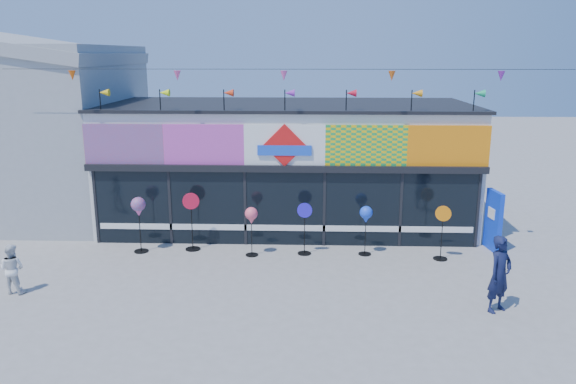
{
  "coord_description": "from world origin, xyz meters",
  "views": [
    {
      "loc": [
        0.69,
        -12.97,
        5.73
      ],
      "look_at": [
        0.15,
        2.0,
        2.02
      ],
      "focal_mm": 35.0,
      "sensor_mm": 36.0,
      "label": 1
    }
  ],
  "objects_px": {
    "spinner_1": "(192,220)",
    "spinner_4": "(366,216)",
    "blue_sign": "(493,220)",
    "adult_man": "(500,274)",
    "spinner_0": "(139,208)",
    "spinner_5": "(442,231)",
    "child": "(12,269)",
    "spinner_2": "(251,217)",
    "spinner_3": "(305,227)"
  },
  "relations": [
    {
      "from": "blue_sign",
      "to": "adult_man",
      "type": "bearing_deg",
      "value": -113.55
    },
    {
      "from": "child",
      "to": "spinner_0",
      "type": "bearing_deg",
      "value": -119.68
    },
    {
      "from": "spinner_4",
      "to": "adult_man",
      "type": "height_order",
      "value": "adult_man"
    },
    {
      "from": "spinner_0",
      "to": "spinner_4",
      "type": "height_order",
      "value": "spinner_0"
    },
    {
      "from": "blue_sign",
      "to": "adult_man",
      "type": "relative_size",
      "value": 1.01
    },
    {
      "from": "blue_sign",
      "to": "spinner_0",
      "type": "relative_size",
      "value": 1.08
    },
    {
      "from": "spinner_1",
      "to": "child",
      "type": "xyz_separation_m",
      "value": [
        -3.76,
        -3.26,
        -0.3
      ]
    },
    {
      "from": "spinner_0",
      "to": "adult_man",
      "type": "bearing_deg",
      "value": -21.24
    },
    {
      "from": "spinner_1",
      "to": "spinner_4",
      "type": "distance_m",
      "value": 5.13
    },
    {
      "from": "spinner_2",
      "to": "child",
      "type": "height_order",
      "value": "spinner_2"
    },
    {
      "from": "blue_sign",
      "to": "spinner_2",
      "type": "distance_m",
      "value": 7.18
    },
    {
      "from": "adult_man",
      "to": "spinner_5",
      "type": "bearing_deg",
      "value": 63.55
    },
    {
      "from": "spinner_0",
      "to": "child",
      "type": "height_order",
      "value": "spinner_0"
    },
    {
      "from": "blue_sign",
      "to": "child",
      "type": "bearing_deg",
      "value": -172.02
    },
    {
      "from": "blue_sign",
      "to": "adult_man",
      "type": "xyz_separation_m",
      "value": [
        -1.18,
        -4.18,
        -0.01
      ]
    },
    {
      "from": "spinner_4",
      "to": "adult_man",
      "type": "distance_m",
      "value": 4.49
    },
    {
      "from": "spinner_3",
      "to": "spinner_4",
      "type": "distance_m",
      "value": 1.81
    },
    {
      "from": "spinner_1",
      "to": "adult_man",
      "type": "relative_size",
      "value": 0.98
    },
    {
      "from": "spinner_1",
      "to": "spinner_4",
      "type": "relative_size",
      "value": 1.19
    },
    {
      "from": "spinner_1",
      "to": "child",
      "type": "height_order",
      "value": "spinner_1"
    },
    {
      "from": "spinner_0",
      "to": "blue_sign",
      "type": "bearing_deg",
      "value": 3.13
    },
    {
      "from": "spinner_0",
      "to": "spinner_2",
      "type": "xyz_separation_m",
      "value": [
        3.32,
        -0.19,
        -0.17
      ]
    },
    {
      "from": "spinner_0",
      "to": "spinner_5",
      "type": "bearing_deg",
      "value": -2.08
    },
    {
      "from": "spinner_2",
      "to": "spinner_1",
      "type": "bearing_deg",
      "value": 166.56
    },
    {
      "from": "blue_sign",
      "to": "spinner_4",
      "type": "bearing_deg",
      "value": -179.31
    },
    {
      "from": "spinner_1",
      "to": "adult_man",
      "type": "distance_m",
      "value": 8.68
    },
    {
      "from": "spinner_0",
      "to": "spinner_3",
      "type": "bearing_deg",
      "value": -0.17
    },
    {
      "from": "blue_sign",
      "to": "spinner_2",
      "type": "relative_size",
      "value": 1.24
    },
    {
      "from": "child",
      "to": "adult_man",
      "type": "bearing_deg",
      "value": -175.75
    },
    {
      "from": "spinner_2",
      "to": "spinner_4",
      "type": "xyz_separation_m",
      "value": [
        3.3,
        0.19,
        0.01
      ]
    },
    {
      "from": "spinner_1",
      "to": "child",
      "type": "distance_m",
      "value": 4.99
    },
    {
      "from": "blue_sign",
      "to": "spinner_3",
      "type": "bearing_deg",
      "value": 178.17
    },
    {
      "from": "spinner_2",
      "to": "child",
      "type": "bearing_deg",
      "value": -153.13
    },
    {
      "from": "spinner_5",
      "to": "child",
      "type": "height_order",
      "value": "spinner_5"
    },
    {
      "from": "spinner_0",
      "to": "adult_man",
      "type": "xyz_separation_m",
      "value": [
        9.28,
        -3.61,
        -0.44
      ]
    },
    {
      "from": "spinner_2",
      "to": "child",
      "type": "relative_size",
      "value": 1.16
    },
    {
      "from": "spinner_2",
      "to": "spinner_4",
      "type": "distance_m",
      "value": 3.3
    },
    {
      "from": "spinner_3",
      "to": "adult_man",
      "type": "relative_size",
      "value": 0.87
    },
    {
      "from": "child",
      "to": "spinner_3",
      "type": "bearing_deg",
      "value": -149.93
    },
    {
      "from": "spinner_4",
      "to": "spinner_1",
      "type": "bearing_deg",
      "value": 177.27
    },
    {
      "from": "spinner_1",
      "to": "spinner_5",
      "type": "xyz_separation_m",
      "value": [
        7.25,
        -0.56,
        -0.09
      ]
    },
    {
      "from": "blue_sign",
      "to": "spinner_5",
      "type": "relative_size",
      "value": 1.14
    },
    {
      "from": "spinner_5",
      "to": "spinner_3",
      "type": "bearing_deg",
      "value": 175.54
    },
    {
      "from": "adult_man",
      "to": "child",
      "type": "relative_size",
      "value": 1.43
    },
    {
      "from": "spinner_1",
      "to": "blue_sign",
      "type": "bearing_deg",
      "value": 2.1
    },
    {
      "from": "spinner_0",
      "to": "spinner_5",
      "type": "relative_size",
      "value": 1.06
    },
    {
      "from": "spinner_5",
      "to": "adult_man",
      "type": "relative_size",
      "value": 0.89
    },
    {
      "from": "spinner_3",
      "to": "adult_man",
      "type": "distance_m",
      "value": 5.7
    },
    {
      "from": "spinner_2",
      "to": "child",
      "type": "xyz_separation_m",
      "value": [
        -5.58,
        -2.83,
        -0.54
      ]
    },
    {
      "from": "spinner_0",
      "to": "spinner_4",
      "type": "bearing_deg",
      "value": -0.01
    }
  ]
}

